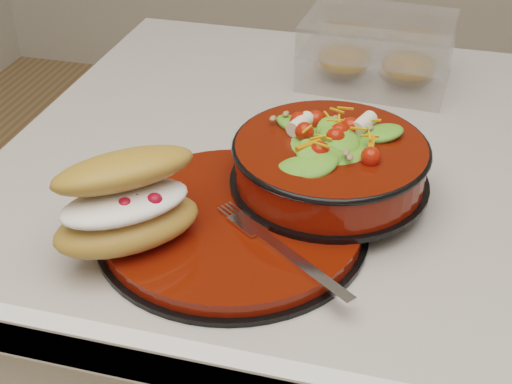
% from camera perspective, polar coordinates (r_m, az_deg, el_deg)
% --- Properties ---
extents(dinner_plate, '(0.28, 0.28, 0.02)m').
position_cam_1_polar(dinner_plate, '(0.74, -1.86, -2.58)').
color(dinner_plate, black).
rests_on(dinner_plate, island_counter).
extents(salad_bowl, '(0.22, 0.22, 0.09)m').
position_cam_1_polar(salad_bowl, '(0.77, 5.97, 2.85)').
color(salad_bowl, black).
rests_on(salad_bowl, dinner_plate).
extents(croissant, '(0.16, 0.17, 0.09)m').
position_cam_1_polar(croissant, '(0.69, -10.22, -0.80)').
color(croissant, '#C0883A').
rests_on(croissant, dinner_plate).
extents(fork, '(0.14, 0.11, 0.00)m').
position_cam_1_polar(fork, '(0.68, 2.30, -4.78)').
color(fork, silver).
rests_on(fork, dinner_plate).
extents(pastry_box, '(0.21, 0.16, 0.09)m').
position_cam_1_polar(pastry_box, '(1.05, 9.69, 11.01)').
color(pastry_box, white).
rests_on(pastry_box, island_counter).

